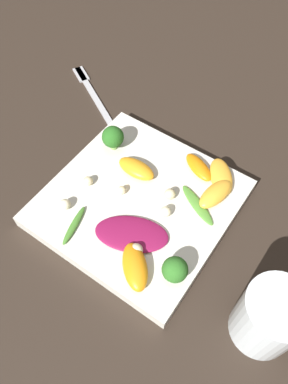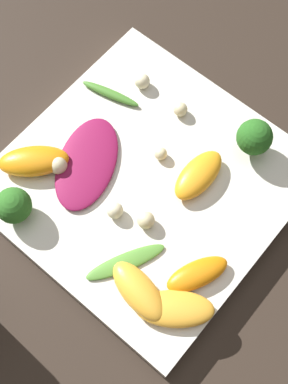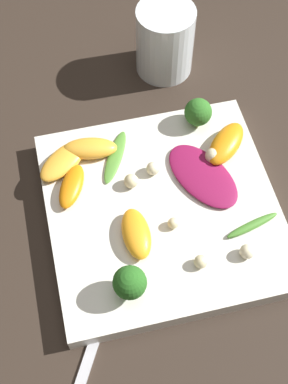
% 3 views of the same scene
% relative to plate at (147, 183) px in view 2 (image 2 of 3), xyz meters
% --- Properties ---
extents(ground_plane, '(2.40, 2.40, 0.00)m').
position_rel_plate_xyz_m(ground_plane, '(0.00, 0.00, -0.01)').
color(ground_plane, '#2D231C').
extents(plate, '(0.26, 0.26, 0.02)m').
position_rel_plate_xyz_m(plate, '(0.00, 0.00, 0.00)').
color(plate, silver).
rests_on(plate, ground_plane).
extents(radicchio_leaf_0, '(0.12, 0.10, 0.01)m').
position_rel_plate_xyz_m(radicchio_leaf_0, '(-0.03, 0.06, 0.02)').
color(radicchio_leaf_0, maroon).
rests_on(radicchio_leaf_0, plate).
extents(orange_segment_0, '(0.07, 0.05, 0.01)m').
position_rel_plate_xyz_m(orange_segment_0, '(-0.05, -0.10, 0.02)').
color(orange_segment_0, orange).
rests_on(orange_segment_0, plate).
extents(orange_segment_1, '(0.07, 0.07, 0.02)m').
position_rel_plate_xyz_m(orange_segment_1, '(-0.06, 0.09, 0.02)').
color(orange_segment_1, orange).
rests_on(orange_segment_1, plate).
extents(orange_segment_2, '(0.07, 0.08, 0.01)m').
position_rel_plate_xyz_m(orange_segment_2, '(-0.08, -0.10, 0.02)').
color(orange_segment_2, '#FCAD33').
rests_on(orange_segment_2, plate).
extents(orange_segment_3, '(0.04, 0.07, 0.02)m').
position_rel_plate_xyz_m(orange_segment_3, '(-0.09, -0.07, 0.02)').
color(orange_segment_3, '#FCAD33').
rests_on(orange_segment_3, plate).
extents(orange_segment_4, '(0.06, 0.03, 0.02)m').
position_rel_plate_xyz_m(orange_segment_4, '(0.03, -0.04, 0.02)').
color(orange_segment_4, orange).
rests_on(orange_segment_4, plate).
extents(broccoli_floret_0, '(0.03, 0.03, 0.04)m').
position_rel_plate_xyz_m(broccoli_floret_0, '(-0.11, 0.07, 0.03)').
color(broccoli_floret_0, '#84AD5B').
rests_on(broccoli_floret_0, plate).
extents(broccoli_floret_1, '(0.04, 0.04, 0.04)m').
position_rel_plate_xyz_m(broccoli_floret_1, '(0.09, -0.06, 0.04)').
color(broccoli_floret_1, '#84AD5B').
rests_on(broccoli_floret_1, plate).
extents(arugula_sprig_0, '(0.03, 0.07, 0.01)m').
position_rel_plate_xyz_m(arugula_sprig_0, '(0.05, 0.09, 0.02)').
color(arugula_sprig_0, '#47842D').
rests_on(arugula_sprig_0, plate).
extents(arugula_sprig_1, '(0.08, 0.05, 0.00)m').
position_rel_plate_xyz_m(arugula_sprig_1, '(-0.08, -0.04, 0.01)').
color(arugula_sprig_1, '#518E33').
rests_on(arugula_sprig_1, plate).
extents(macadamia_nut_0, '(0.02, 0.02, 0.02)m').
position_rel_plate_xyz_m(macadamia_nut_0, '(0.08, 0.07, 0.02)').
color(macadamia_nut_0, beige).
rests_on(macadamia_nut_0, plate).
extents(macadamia_nut_1, '(0.01, 0.01, 0.01)m').
position_rel_plate_xyz_m(macadamia_nut_1, '(0.03, 0.01, 0.02)').
color(macadamia_nut_1, beige).
rests_on(macadamia_nut_1, plate).
extents(macadamia_nut_2, '(0.02, 0.02, 0.02)m').
position_rel_plate_xyz_m(macadamia_nut_2, '(-0.05, 0.00, 0.02)').
color(macadamia_nut_2, beige).
rests_on(macadamia_nut_2, plate).
extents(macadamia_nut_3, '(0.02, 0.02, 0.02)m').
position_rel_plate_xyz_m(macadamia_nut_3, '(-0.04, -0.03, 0.02)').
color(macadamia_nut_3, beige).
rests_on(macadamia_nut_3, plate).
extents(macadamia_nut_4, '(0.01, 0.01, 0.01)m').
position_rel_plate_xyz_m(macadamia_nut_4, '(0.08, 0.02, 0.02)').
color(macadamia_nut_4, beige).
rests_on(macadamia_nut_4, plate).
extents(macadamia_nut_5, '(0.02, 0.02, 0.02)m').
position_rel_plate_xyz_m(macadamia_nut_5, '(-0.05, 0.07, 0.02)').
color(macadamia_nut_5, beige).
rests_on(macadamia_nut_5, plate).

